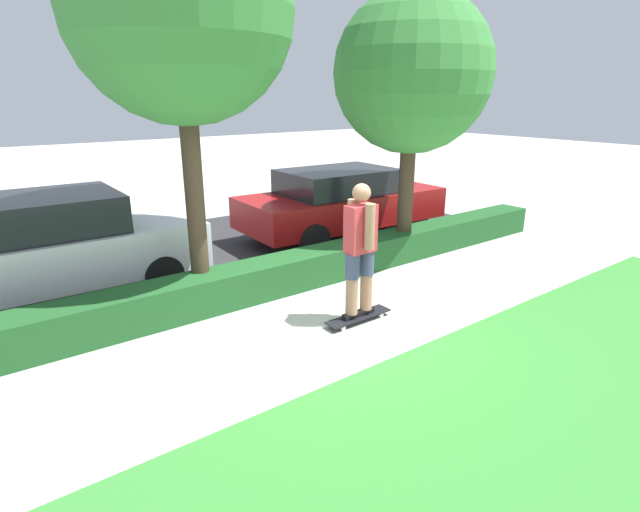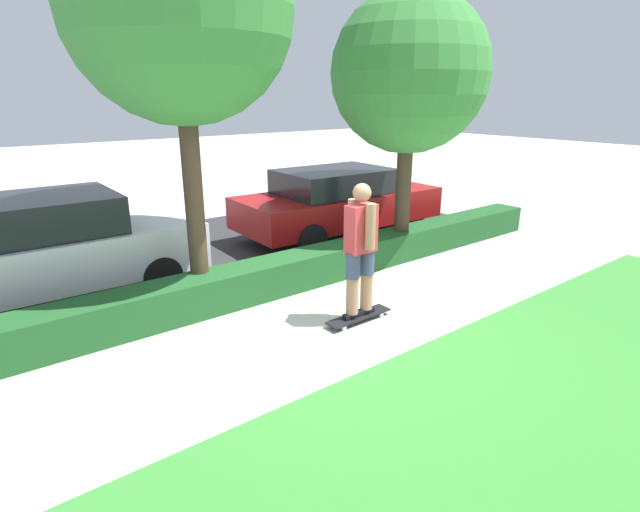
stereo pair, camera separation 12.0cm
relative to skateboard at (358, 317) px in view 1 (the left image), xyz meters
name	(u,v)px [view 1 (the left image)]	position (x,y,z in m)	size (l,w,h in m)	color
ground_plane	(339,328)	(-0.34, 0.00, -0.07)	(60.00, 60.00, 0.00)	#BCB7AD
grass_lawn_strip	(555,450)	(-0.34, -3.00, -0.07)	(12.84, 4.00, 0.01)	#388433
street_asphalt	(205,252)	(-0.34, 4.20, -0.07)	(12.84, 5.00, 0.01)	#2D2D30
hedge_row	(275,276)	(-0.34, 1.60, 0.20)	(12.84, 0.60, 0.53)	#1E5123
skateboard	(358,317)	(0.00, 0.00, 0.00)	(1.00, 0.24, 0.09)	black
skater_person	(360,248)	(0.00, 0.00, 0.99)	(0.52, 0.47, 1.81)	black
tree_near	(180,9)	(-1.47, 1.80, 3.88)	(2.85, 2.85, 5.40)	#423323
tree_mid	(412,74)	(2.52, 1.62, 3.22)	(2.72, 2.72, 4.67)	#423323
parked_car_front	(50,246)	(-3.11, 3.48, 0.73)	(4.31, 1.97, 1.57)	silver
parked_car_middle	(341,201)	(2.54, 3.50, 0.70)	(4.52, 2.00, 1.46)	maroon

